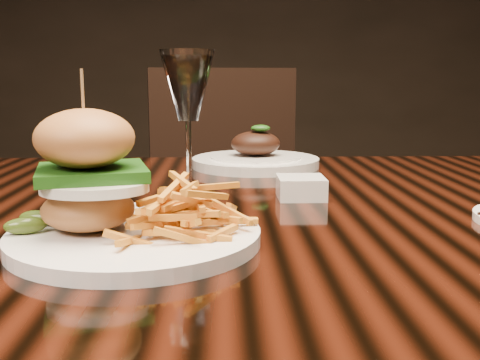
{
  "coord_description": "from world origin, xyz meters",
  "views": [
    {
      "loc": [
        -0.06,
        -0.76,
        0.92
      ],
      "look_at": [
        -0.04,
        -0.15,
        0.81
      ],
      "focal_mm": 42.0,
      "sensor_mm": 36.0,
      "label": 1
    }
  ],
  "objects_px": {
    "far_dish": "(256,159)",
    "burger_plate": "(127,201)",
    "wine_glass": "(188,90)",
    "dining_table": "(263,255)",
    "chair_far": "(230,206)"
  },
  "relations": [
    {
      "from": "wine_glass",
      "to": "chair_far",
      "type": "distance_m",
      "value": 0.94
    },
    {
      "from": "dining_table",
      "to": "burger_plate",
      "type": "relative_size",
      "value": 6.09
    },
    {
      "from": "dining_table",
      "to": "far_dish",
      "type": "distance_m",
      "value": 0.33
    },
    {
      "from": "wine_glass",
      "to": "far_dish",
      "type": "bearing_deg",
      "value": 68.66
    },
    {
      "from": "far_dish",
      "to": "burger_plate",
      "type": "bearing_deg",
      "value": -107.9
    },
    {
      "from": "chair_far",
      "to": "burger_plate",
      "type": "bearing_deg",
      "value": -105.53
    },
    {
      "from": "dining_table",
      "to": "far_dish",
      "type": "height_order",
      "value": "far_dish"
    },
    {
      "from": "dining_table",
      "to": "wine_glass",
      "type": "bearing_deg",
      "value": 165.24
    },
    {
      "from": "burger_plate",
      "to": "wine_glass",
      "type": "relative_size",
      "value": 1.26
    },
    {
      "from": "dining_table",
      "to": "far_dish",
      "type": "xyz_separation_m",
      "value": [
        0.01,
        0.31,
        0.09
      ]
    },
    {
      "from": "wine_glass",
      "to": "far_dish",
      "type": "distance_m",
      "value": 0.34
    },
    {
      "from": "far_dish",
      "to": "chair_far",
      "type": "distance_m",
      "value": 0.62
    },
    {
      "from": "dining_table",
      "to": "wine_glass",
      "type": "height_order",
      "value": "wine_glass"
    },
    {
      "from": "dining_table",
      "to": "burger_plate",
      "type": "bearing_deg",
      "value": -128.99
    },
    {
      "from": "burger_plate",
      "to": "chair_far",
      "type": "xyz_separation_m",
      "value": [
        0.12,
        1.08,
        -0.26
      ]
    }
  ]
}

